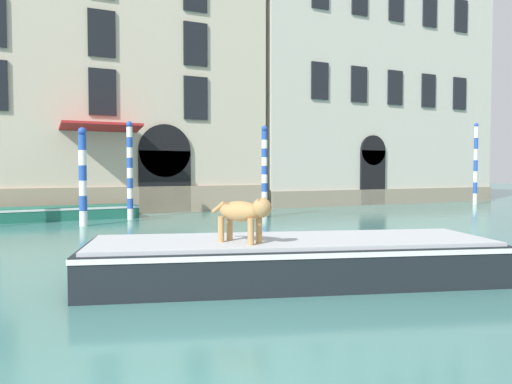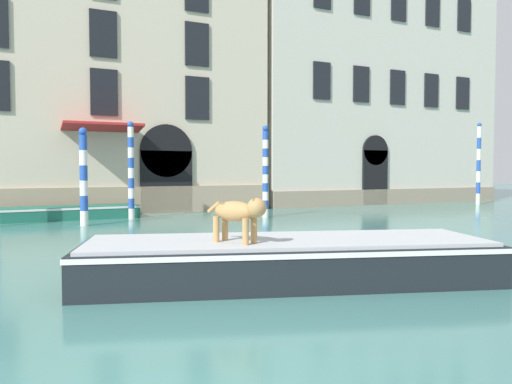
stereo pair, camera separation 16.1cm
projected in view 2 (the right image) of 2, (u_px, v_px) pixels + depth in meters
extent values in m
cube|color=beige|center=(94.00, 76.00, 23.65)|extent=(15.41, 6.00, 12.79)
cube|color=tan|center=(106.00, 201.00, 21.15)|extent=(15.41, 0.16, 1.19)
cube|color=black|center=(167.00, 182.00, 22.23)|extent=(2.35, 0.14, 2.77)
cylinder|color=black|center=(166.00, 151.00, 22.17)|extent=(2.35, 0.14, 2.35)
cube|color=black|center=(104.00, 92.00, 20.95)|extent=(1.13, 0.10, 1.94)
cube|color=black|center=(197.00, 98.00, 22.70)|extent=(1.13, 0.10, 1.94)
cube|color=black|center=(103.00, 34.00, 20.85)|extent=(1.13, 0.10, 1.94)
cube|color=black|center=(197.00, 44.00, 22.59)|extent=(1.13, 0.10, 1.94)
cube|color=#B22323|center=(103.00, 127.00, 20.36)|extent=(3.16, 1.40, 0.29)
cube|color=beige|center=(364.00, 76.00, 30.29)|extent=(15.48, 6.00, 15.19)
cube|color=gray|center=(396.00, 197.00, 27.86)|extent=(15.48, 0.16, 0.85)
cube|color=black|center=(375.00, 178.00, 27.16)|extent=(1.63, 0.14, 2.98)
cylinder|color=black|center=(375.00, 150.00, 27.09)|extent=(1.63, 0.14, 1.63)
cube|color=black|center=(322.00, 81.00, 25.49)|extent=(1.01, 0.10, 1.90)
cube|color=black|center=(361.00, 84.00, 26.54)|extent=(1.01, 0.10, 1.90)
cube|color=black|center=(398.00, 88.00, 27.59)|extent=(1.01, 0.10, 1.90)
cube|color=black|center=(431.00, 91.00, 28.65)|extent=(1.01, 0.10, 1.90)
cube|color=black|center=(463.00, 93.00, 29.70)|extent=(1.01, 0.10, 1.90)
cube|color=black|center=(399.00, 3.00, 27.39)|extent=(1.01, 0.10, 1.90)
cube|color=black|center=(433.00, 10.00, 28.44)|extent=(1.01, 0.10, 1.90)
cube|color=black|center=(464.00, 15.00, 29.50)|extent=(1.01, 0.10, 1.90)
cube|color=black|center=(287.00, 262.00, 8.60)|extent=(7.28, 4.12, 0.68)
cube|color=white|center=(287.00, 246.00, 8.59)|extent=(7.31, 4.16, 0.08)
cube|color=#B2B7BC|center=(287.00, 240.00, 8.58)|extent=(7.03, 3.89, 0.06)
cylinder|color=tan|center=(254.00, 230.00, 8.04)|extent=(0.10, 0.10, 0.42)
cylinder|color=tan|center=(245.00, 232.00, 7.85)|extent=(0.10, 0.10, 0.42)
cylinder|color=tan|center=(225.00, 228.00, 8.38)|extent=(0.10, 0.10, 0.42)
cylinder|color=tan|center=(216.00, 229.00, 8.18)|extent=(0.10, 0.10, 0.42)
ellipsoid|color=tan|center=(235.00, 211.00, 8.10)|extent=(0.68, 0.84, 0.33)
ellipsoid|color=brown|center=(229.00, 205.00, 8.16)|extent=(0.37, 0.41, 0.12)
sphere|color=tan|center=(257.00, 208.00, 7.85)|extent=(0.31, 0.31, 0.31)
cone|color=brown|center=(260.00, 200.00, 7.91)|extent=(0.09, 0.09, 0.13)
cone|color=brown|center=(254.00, 201.00, 7.77)|extent=(0.09, 0.09, 0.13)
cylinder|color=tan|center=(214.00, 207.00, 8.34)|extent=(0.20, 0.28, 0.22)
cube|color=#1E6651|center=(63.00, 213.00, 19.31)|extent=(5.75, 1.80, 0.50)
cube|color=white|center=(63.00, 208.00, 19.30)|extent=(5.78, 1.83, 0.08)
cube|color=#B2B7BC|center=(63.00, 214.00, 19.31)|extent=(3.18, 1.28, 0.45)
cylinder|color=white|center=(84.00, 218.00, 17.10)|extent=(0.26, 0.26, 0.52)
cylinder|color=#234CAD|center=(84.00, 203.00, 17.08)|extent=(0.26, 0.26, 0.52)
cylinder|color=white|center=(84.00, 188.00, 17.05)|extent=(0.26, 0.26, 0.52)
cylinder|color=#234CAD|center=(84.00, 173.00, 17.03)|extent=(0.26, 0.26, 0.52)
cylinder|color=white|center=(83.00, 158.00, 17.01)|extent=(0.26, 0.26, 0.52)
cylinder|color=#234CAD|center=(83.00, 143.00, 16.98)|extent=(0.26, 0.26, 0.52)
sphere|color=#234CAD|center=(83.00, 131.00, 16.97)|extent=(0.28, 0.28, 0.28)
cylinder|color=white|center=(478.00, 199.00, 27.46)|extent=(0.21, 0.21, 0.61)
cylinder|color=#234CAD|center=(478.00, 188.00, 27.43)|extent=(0.21, 0.21, 0.61)
cylinder|color=white|center=(478.00, 177.00, 27.40)|extent=(0.21, 0.21, 0.61)
cylinder|color=#234CAD|center=(479.00, 166.00, 27.38)|extent=(0.21, 0.21, 0.61)
cylinder|color=white|center=(479.00, 155.00, 27.35)|extent=(0.21, 0.21, 0.61)
cylinder|color=#234CAD|center=(479.00, 143.00, 27.32)|extent=(0.21, 0.21, 0.61)
cylinder|color=white|center=(479.00, 132.00, 27.29)|extent=(0.21, 0.21, 0.61)
sphere|color=#234CAD|center=(479.00, 125.00, 27.28)|extent=(0.23, 0.23, 0.23)
cylinder|color=white|center=(132.00, 214.00, 19.62)|extent=(0.23, 0.23, 0.40)
cylinder|color=#234CAD|center=(131.00, 203.00, 19.60)|extent=(0.23, 0.23, 0.40)
cylinder|color=white|center=(131.00, 193.00, 19.58)|extent=(0.23, 0.23, 0.40)
cylinder|color=#234CAD|center=(131.00, 183.00, 19.56)|extent=(0.23, 0.23, 0.40)
cylinder|color=white|center=(131.00, 173.00, 19.54)|extent=(0.23, 0.23, 0.40)
cylinder|color=#234CAD|center=(131.00, 163.00, 19.53)|extent=(0.23, 0.23, 0.40)
cylinder|color=white|center=(131.00, 153.00, 19.51)|extent=(0.23, 0.23, 0.40)
cylinder|color=#234CAD|center=(131.00, 142.00, 19.49)|extent=(0.23, 0.23, 0.40)
cylinder|color=white|center=(131.00, 132.00, 19.47)|extent=(0.23, 0.23, 0.40)
sphere|color=#234CAD|center=(131.00, 124.00, 19.46)|extent=(0.24, 0.24, 0.24)
cylinder|color=white|center=(265.00, 213.00, 20.11)|extent=(0.24, 0.24, 0.35)
cylinder|color=#234CAD|center=(265.00, 205.00, 20.09)|extent=(0.24, 0.24, 0.35)
cylinder|color=white|center=(265.00, 196.00, 20.08)|extent=(0.24, 0.24, 0.35)
cylinder|color=#234CAD|center=(265.00, 187.00, 20.06)|extent=(0.24, 0.24, 0.35)
cylinder|color=white|center=(265.00, 179.00, 20.05)|extent=(0.24, 0.24, 0.35)
cylinder|color=#234CAD|center=(265.00, 170.00, 20.03)|extent=(0.24, 0.24, 0.35)
cylinder|color=white|center=(265.00, 161.00, 20.02)|extent=(0.24, 0.24, 0.35)
cylinder|color=#234CAD|center=(265.00, 153.00, 20.00)|extent=(0.24, 0.24, 0.35)
cylinder|color=white|center=(265.00, 144.00, 19.98)|extent=(0.24, 0.24, 0.35)
cylinder|color=#234CAD|center=(265.00, 135.00, 19.97)|extent=(0.24, 0.24, 0.35)
sphere|color=#234CAD|center=(265.00, 128.00, 19.96)|extent=(0.25, 0.25, 0.25)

